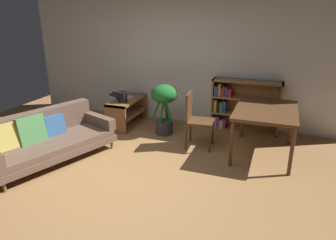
% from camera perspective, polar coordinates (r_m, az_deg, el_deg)
% --- Properties ---
extents(ground_plane, '(8.16, 8.16, 0.00)m').
position_cam_1_polar(ground_plane, '(4.52, -8.31, -10.67)').
color(ground_plane, '#9E7042').
extents(back_wall_panel, '(6.80, 0.10, 2.70)m').
position_cam_1_polar(back_wall_panel, '(6.47, 2.60, 11.41)').
color(back_wall_panel, silver).
rests_on(back_wall_panel, ground_plane).
extents(fabric_couch, '(1.49, 2.13, 0.75)m').
position_cam_1_polar(fabric_couch, '(5.27, -21.41, -3.08)').
color(fabric_couch, brown).
rests_on(fabric_couch, ground_plane).
extents(media_console, '(0.44, 1.03, 0.55)m').
position_cam_1_polar(media_console, '(6.46, -7.40, 1.40)').
color(media_console, brown).
rests_on(media_console, ground_plane).
extents(open_laptop, '(0.48, 0.34, 0.09)m').
position_cam_1_polar(open_laptop, '(6.48, -8.23, 4.22)').
color(open_laptop, silver).
rests_on(open_laptop, media_console).
extents(desk_speaker, '(0.19, 0.19, 0.21)m').
position_cam_1_polar(desk_speaker, '(6.15, -8.31, 4.15)').
color(desk_speaker, black).
rests_on(desk_speaker, media_console).
extents(potted_floor_plant, '(0.50, 0.50, 0.96)m').
position_cam_1_polar(potted_floor_plant, '(5.84, -0.70, 3.21)').
color(potted_floor_plant, '#333338').
rests_on(potted_floor_plant, ground_plane).
extents(dining_table, '(0.94, 1.32, 0.78)m').
position_cam_1_polar(dining_table, '(5.19, 17.36, 1.17)').
color(dining_table, '#56351E').
rests_on(dining_table, ground_plane).
extents(dining_chair_near, '(0.47, 0.44, 0.95)m').
position_cam_1_polar(dining_chair_near, '(5.32, 5.05, 0.46)').
color(dining_chair_near, '#56351E').
rests_on(dining_chair_near, ground_plane).
extents(bookshelf, '(1.29, 0.30, 1.01)m').
position_cam_1_polar(bookshelf, '(6.22, 13.10, 2.56)').
color(bookshelf, olive).
rests_on(bookshelf, ground_plane).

